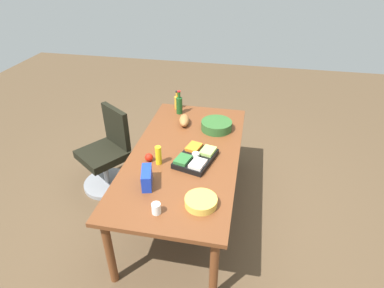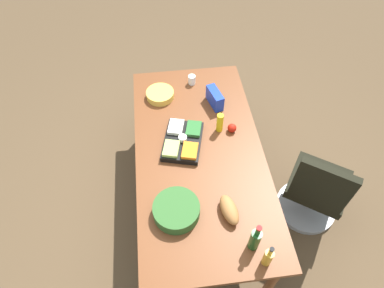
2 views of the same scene
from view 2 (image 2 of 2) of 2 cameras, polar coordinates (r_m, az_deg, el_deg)
ground_plane at (r=3.37m, az=1.05°, el=-9.13°), size 10.00×10.00×0.00m
conference_table at (r=2.78m, az=1.26°, el=-2.28°), size 2.08×1.04×0.76m
office_chair at (r=3.15m, az=20.17°, el=-7.79°), size 0.67×0.67×0.96m
bread_loaf at (r=2.41m, az=6.38°, el=-11.09°), size 0.26×0.15×0.10m
veggie_tray at (r=2.75m, az=-1.59°, el=0.58°), size 0.48×0.40×0.09m
paper_cup at (r=3.26m, az=-0.03°, el=10.92°), size 0.08×0.08×0.09m
salad_bowl at (r=2.40m, az=-2.68°, el=-11.21°), size 0.39×0.39×0.10m
chip_bowl at (r=3.14m, az=-5.46°, el=8.41°), size 0.32×0.32×0.06m
chip_bag_blue at (r=3.04m, az=3.91°, el=7.84°), size 0.23×0.14×0.15m
mustard_bottle at (r=2.81m, az=4.78°, el=3.64°), size 0.06×0.06×0.18m
wine_bottle at (r=2.28m, az=10.72°, el=-15.67°), size 0.09×0.09×0.29m
apple_red at (r=2.86m, az=6.84°, el=2.72°), size 0.09×0.09×0.08m
dressing_bottle at (r=2.27m, az=12.84°, el=-18.33°), size 0.08×0.08×0.23m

